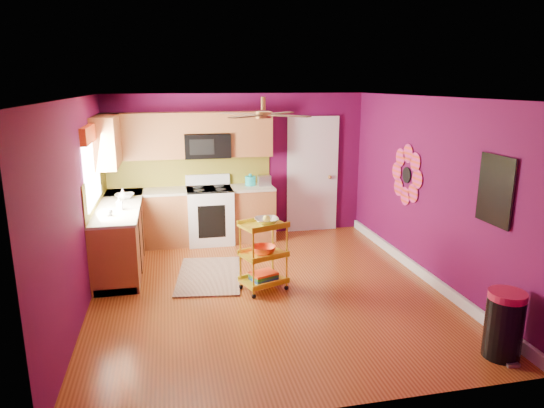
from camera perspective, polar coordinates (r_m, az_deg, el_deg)
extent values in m
plane|color=maroon|center=(6.55, -0.59, -10.00)|extent=(5.00, 5.00, 0.00)
cube|color=#55093C|center=(8.56, -3.98, 4.48)|extent=(4.50, 0.04, 2.50)
cube|color=#55093C|center=(3.83, 6.95, -7.76)|extent=(4.50, 0.04, 2.50)
cube|color=#55093C|center=(6.12, -21.74, -0.37)|extent=(0.04, 5.00, 2.50)
cube|color=#55093C|center=(6.94, 17.91, 1.57)|extent=(0.04, 5.00, 2.50)
cube|color=silver|center=(5.98, -0.65, 12.44)|extent=(4.50, 5.00, 0.04)
cube|color=white|center=(7.26, 17.00, -7.57)|extent=(0.05, 4.90, 0.14)
cube|color=brown|center=(7.58, -17.36, -3.63)|extent=(0.60, 2.30, 0.90)
cube|color=brown|center=(8.36, -9.36, -1.52)|extent=(2.80, 0.60, 0.90)
cube|color=beige|center=(7.46, -17.62, -0.18)|extent=(0.63, 2.30, 0.04)
cube|color=beige|center=(8.25, -9.49, 1.63)|extent=(2.80, 0.63, 0.04)
cube|color=black|center=(7.71, -17.14, -6.47)|extent=(0.54, 2.30, 0.10)
cube|color=black|center=(8.48, -9.25, -4.12)|extent=(2.80, 0.54, 0.10)
cube|color=white|center=(8.35, -7.30, -1.40)|extent=(0.76, 0.66, 0.92)
cube|color=black|center=(8.24, -7.40, 1.72)|extent=(0.76, 0.62, 0.03)
cube|color=white|center=(8.49, -7.59, 2.87)|extent=(0.76, 0.06, 0.18)
cube|color=black|center=(8.04, -7.09, -2.07)|extent=(0.45, 0.02, 0.55)
cube|color=brown|center=(8.25, -14.98, 7.71)|extent=(1.32, 0.33, 0.75)
cube|color=brown|center=(8.35, -2.58, 8.24)|extent=(0.72, 0.33, 0.75)
cube|color=brown|center=(8.24, -7.74, 9.48)|extent=(0.76, 0.33, 0.34)
cube|color=brown|center=(7.80, -18.78, 7.11)|extent=(0.33, 1.30, 0.75)
cube|color=black|center=(8.25, -7.64, 6.83)|extent=(0.76, 0.38, 0.40)
cube|color=olive|center=(8.48, -9.67, 3.85)|extent=(2.80, 0.01, 0.51)
cube|color=olive|center=(7.43, -20.00, 1.76)|extent=(0.01, 2.30, 0.51)
cube|color=white|center=(7.07, -20.47, 4.07)|extent=(0.03, 1.20, 1.00)
cube|color=#E94214|center=(7.01, -20.55, 7.86)|extent=(0.08, 1.35, 0.22)
cube|color=white|center=(8.87, 4.75, 3.32)|extent=(0.85, 0.04, 2.05)
cube|color=white|center=(8.85, 4.79, 3.30)|extent=(0.95, 0.02, 2.15)
sphere|color=#BF8C3F|center=(8.92, 6.82, 3.17)|extent=(0.07, 0.07, 0.07)
cylinder|color=black|center=(7.43, 15.55, 3.31)|extent=(0.01, 0.24, 0.24)
cube|color=#1BB5AD|center=(5.73, 24.86, 1.48)|extent=(0.03, 0.52, 0.72)
cube|color=black|center=(5.72, 24.74, 1.48)|extent=(0.01, 0.56, 0.76)
cylinder|color=#BF8C3F|center=(6.18, -1.03, 11.75)|extent=(0.06, 0.06, 0.16)
cylinder|color=#BF8C3F|center=(6.19, -1.02, 10.45)|extent=(0.20, 0.20, 0.08)
cube|color=#4C2D19|center=(6.50, 0.88, 10.63)|extent=(0.47, 0.47, 0.01)
cube|color=#4C2D19|center=(6.41, -3.90, 10.54)|extent=(0.47, 0.47, 0.01)
cube|color=#4C2D19|center=(5.87, -3.12, 10.24)|extent=(0.47, 0.47, 0.01)
cube|color=#4C2D19|center=(5.98, 2.06, 10.32)|extent=(0.47, 0.47, 0.01)
cube|color=#331711|center=(7.01, -7.42, -8.34)|extent=(1.05, 1.51, 0.02)
cylinder|color=gold|center=(6.11, -2.20, -7.00)|extent=(0.02, 0.02, 0.87)
cylinder|color=gold|center=(6.35, 1.74, -6.15)|extent=(0.02, 0.02, 0.87)
cylinder|color=gold|center=(6.40, -3.75, -6.04)|extent=(0.02, 0.02, 0.87)
cylinder|color=gold|center=(6.63, 0.08, -5.27)|extent=(0.02, 0.02, 0.87)
sphere|color=black|center=(6.28, -2.16, -10.78)|extent=(0.06, 0.06, 0.06)
sphere|color=black|center=(6.52, 1.72, -9.81)|extent=(0.06, 0.06, 0.06)
sphere|color=black|center=(6.56, -3.68, -9.68)|extent=(0.06, 0.06, 0.06)
sphere|color=black|center=(6.79, 0.08, -8.81)|extent=(0.06, 0.06, 0.06)
cube|color=gold|center=(6.24, -1.03, -2.54)|extent=(0.67, 0.57, 0.03)
cube|color=gold|center=(6.36, -1.01, -5.97)|extent=(0.67, 0.57, 0.03)
cube|color=gold|center=(6.50, -1.00, -9.02)|extent=(0.67, 0.57, 0.03)
imported|color=beige|center=(6.25, -0.63, -2.00)|extent=(0.39, 0.39, 0.08)
sphere|color=yellow|center=(6.24, -0.63, -1.79)|extent=(0.10, 0.10, 0.10)
imported|color=#E94214|center=(6.34, -1.01, -5.42)|extent=(0.41, 0.41, 0.10)
cube|color=navy|center=(6.48, -1.00, -8.73)|extent=(0.39, 0.34, 0.04)
cube|color=#267233|center=(6.47, -1.00, -8.41)|extent=(0.39, 0.34, 0.04)
cube|color=#E94214|center=(6.46, -1.00, -8.14)|extent=(0.39, 0.34, 0.03)
cylinder|color=black|center=(5.46, 25.58, -13.01)|extent=(0.39, 0.39, 0.62)
cylinder|color=#B3193D|center=(5.32, 25.98, -9.65)|extent=(0.36, 0.36, 0.07)
cube|color=beige|center=(5.47, 26.43, -16.56)|extent=(0.13, 0.07, 0.03)
cylinder|color=teal|center=(8.41, -2.57, 2.74)|extent=(0.18, 0.18, 0.16)
sphere|color=teal|center=(8.40, -2.57, 3.41)|extent=(0.06, 0.06, 0.06)
cube|color=beige|center=(8.36, -0.93, 2.75)|extent=(0.22, 0.15, 0.18)
imported|color=#EA3F72|center=(7.10, -17.53, 0.05)|extent=(0.08, 0.08, 0.18)
imported|color=white|center=(7.71, -17.15, 1.12)|extent=(0.13, 0.13, 0.17)
imported|color=white|center=(7.80, -16.95, 0.90)|extent=(0.28, 0.28, 0.07)
imported|color=white|center=(6.83, -18.73, -0.95)|extent=(0.12, 0.12, 0.10)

